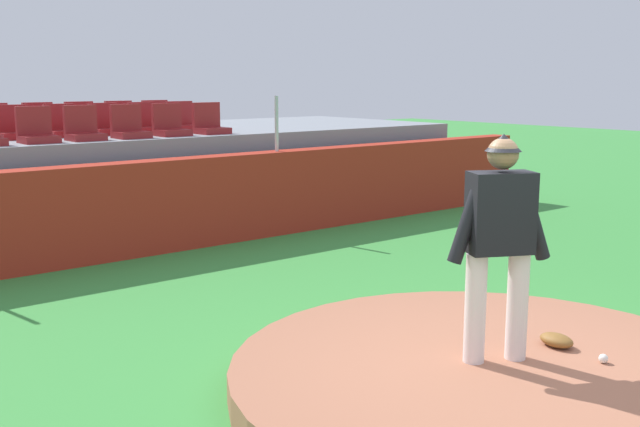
{
  "coord_description": "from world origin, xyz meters",
  "views": [
    {
      "loc": [
        -4.55,
        -3.47,
        2.43
      ],
      "look_at": [
        0.0,
        2.16,
        1.14
      ],
      "focal_mm": 42.22,
      "sensor_mm": 36.0,
      "label": 1
    }
  ],
  "objects_px": {
    "stadium_chair_3": "(129,128)",
    "stadium_chair_4": "(170,126)",
    "stadium_chair_2": "(83,129)",
    "stadium_chair_17": "(158,120)",
    "baseball": "(603,359)",
    "stadium_chair_7": "(14,128)",
    "stadium_chair_1": "(37,131)",
    "stadium_chair_14": "(41,124)",
    "fielding_glove": "(556,340)",
    "stadium_chair_15": "(82,122)",
    "stadium_chair_10": "(145,123)",
    "stadium_chair_8": "(62,126)",
    "stadium_chair_9": "(106,125)",
    "stadium_chair_11": "(182,122)",
    "pitcher": "(500,232)",
    "stadium_chair_5": "(210,124)",
    "stadium_chair_16": "(121,121)"
  },
  "relations": [
    {
      "from": "pitcher",
      "to": "stadium_chair_16",
      "type": "relative_size",
      "value": 3.58
    },
    {
      "from": "stadium_chair_7",
      "to": "stadium_chair_16",
      "type": "bearing_deg",
      "value": -156.04
    },
    {
      "from": "stadium_chair_16",
      "to": "stadium_chair_8",
      "type": "bearing_deg",
      "value": 33.83
    },
    {
      "from": "stadium_chair_4",
      "to": "stadium_chair_10",
      "type": "height_order",
      "value": "same"
    },
    {
      "from": "baseball",
      "to": "stadium_chair_11",
      "type": "height_order",
      "value": "stadium_chair_11"
    },
    {
      "from": "pitcher",
      "to": "stadium_chair_17",
      "type": "xyz_separation_m",
      "value": [
        1.63,
        8.86,
        0.44
      ]
    },
    {
      "from": "fielding_glove",
      "to": "stadium_chair_9",
      "type": "bearing_deg",
      "value": 5.69
    },
    {
      "from": "fielding_glove",
      "to": "stadium_chair_15",
      "type": "xyz_separation_m",
      "value": [
        -0.4,
        9.03,
        1.43
      ]
    },
    {
      "from": "stadium_chair_14",
      "to": "pitcher",
      "type": "bearing_deg",
      "value": 92.95
    },
    {
      "from": "stadium_chair_3",
      "to": "stadium_chair_8",
      "type": "distance_m",
      "value": 1.12
    },
    {
      "from": "pitcher",
      "to": "fielding_glove",
      "type": "xyz_separation_m",
      "value": [
        0.64,
        -0.13,
        -0.98
      ]
    },
    {
      "from": "fielding_glove",
      "to": "baseball",
      "type": "bearing_deg",
      "value": 178.33
    },
    {
      "from": "stadium_chair_8",
      "to": "stadium_chair_14",
      "type": "bearing_deg",
      "value": -88.55
    },
    {
      "from": "stadium_chair_17",
      "to": "stadium_chair_10",
      "type": "bearing_deg",
      "value": 52.17
    },
    {
      "from": "stadium_chair_8",
      "to": "stadium_chair_11",
      "type": "height_order",
      "value": "same"
    },
    {
      "from": "stadium_chair_9",
      "to": "stadium_chair_11",
      "type": "height_order",
      "value": "same"
    },
    {
      "from": "stadium_chair_2",
      "to": "stadium_chair_16",
      "type": "distance_m",
      "value": 2.28
    },
    {
      "from": "pitcher",
      "to": "stadium_chair_16",
      "type": "xyz_separation_m",
      "value": [
        0.95,
        8.88,
        0.44
      ]
    },
    {
      "from": "stadium_chair_11",
      "to": "stadium_chair_15",
      "type": "xyz_separation_m",
      "value": [
        -1.41,
        0.9,
        0.0
      ]
    },
    {
      "from": "pitcher",
      "to": "stadium_chair_5",
      "type": "height_order",
      "value": "stadium_chair_5"
    },
    {
      "from": "stadium_chair_2",
      "to": "stadium_chair_10",
      "type": "height_order",
      "value": "same"
    },
    {
      "from": "stadium_chair_7",
      "to": "stadium_chair_2",
      "type": "bearing_deg",
      "value": 129.11
    },
    {
      "from": "baseball",
      "to": "stadium_chair_4",
      "type": "distance_m",
      "value": 7.82
    },
    {
      "from": "stadium_chair_14",
      "to": "stadium_chair_15",
      "type": "bearing_deg",
      "value": -177.87
    },
    {
      "from": "stadium_chair_7",
      "to": "stadium_chair_5",
      "type": "bearing_deg",
      "value": 163.3
    },
    {
      "from": "fielding_glove",
      "to": "pitcher",
      "type": "bearing_deg",
      "value": 81.25
    },
    {
      "from": "stadium_chair_3",
      "to": "stadium_chair_9",
      "type": "height_order",
      "value": "same"
    },
    {
      "from": "stadium_chair_2",
      "to": "stadium_chair_17",
      "type": "distance_m",
      "value": 2.74
    },
    {
      "from": "stadium_chair_3",
      "to": "stadium_chair_4",
      "type": "xyz_separation_m",
      "value": [
        0.69,
        0.02,
        0.0
      ]
    },
    {
      "from": "pitcher",
      "to": "stadium_chair_14",
      "type": "bearing_deg",
      "value": 120.73
    },
    {
      "from": "stadium_chair_2",
      "to": "stadium_chair_8",
      "type": "relative_size",
      "value": 1.0
    },
    {
      "from": "pitcher",
      "to": "stadium_chair_1",
      "type": "xyz_separation_m",
      "value": [
        -1.12,
        7.08,
        0.44
      ]
    },
    {
      "from": "stadium_chair_2",
      "to": "stadium_chair_16",
      "type": "relative_size",
      "value": 1.0
    },
    {
      "from": "baseball",
      "to": "stadium_chair_5",
      "type": "relative_size",
      "value": 0.15
    },
    {
      "from": "stadium_chair_1",
      "to": "stadium_chair_10",
      "type": "bearing_deg",
      "value": -156.81
    },
    {
      "from": "stadium_chair_9",
      "to": "stadium_chair_14",
      "type": "height_order",
      "value": "same"
    },
    {
      "from": "stadium_chair_7",
      "to": "stadium_chair_15",
      "type": "xyz_separation_m",
      "value": [
        1.4,
        0.95,
        0.0
      ]
    },
    {
      "from": "fielding_glove",
      "to": "stadium_chair_2",
      "type": "xyz_separation_m",
      "value": [
        -1.09,
        7.22,
        1.43
      ]
    },
    {
      "from": "stadium_chair_1",
      "to": "stadium_chair_7",
      "type": "bearing_deg",
      "value": -87.79
    },
    {
      "from": "fielding_glove",
      "to": "stadium_chair_4",
      "type": "distance_m",
      "value": 7.38
    },
    {
      "from": "stadium_chair_3",
      "to": "stadium_chair_14",
      "type": "distance_m",
      "value": 1.93
    },
    {
      "from": "stadium_chair_10",
      "to": "stadium_chair_8",
      "type": "bearing_deg",
      "value": 0.17
    },
    {
      "from": "stadium_chair_1",
      "to": "stadium_chair_14",
      "type": "bearing_deg",
      "value": -110.35
    },
    {
      "from": "stadium_chair_2",
      "to": "stadium_chair_3",
      "type": "distance_m",
      "value": 0.7
    },
    {
      "from": "stadium_chair_1",
      "to": "stadium_chair_7",
      "type": "relative_size",
      "value": 1.0
    },
    {
      "from": "fielding_glove",
      "to": "stadium_chair_3",
      "type": "height_order",
      "value": "stadium_chair_3"
    },
    {
      "from": "fielding_glove",
      "to": "stadium_chair_8",
      "type": "bearing_deg",
      "value": 10.61
    },
    {
      "from": "baseball",
      "to": "stadium_chair_7",
      "type": "height_order",
      "value": "stadium_chair_7"
    },
    {
      "from": "pitcher",
      "to": "baseball",
      "type": "height_order",
      "value": "pitcher"
    },
    {
      "from": "stadium_chair_11",
      "to": "stadium_chair_14",
      "type": "xyz_separation_m",
      "value": [
        -2.11,
        0.87,
        0.0
      ]
    }
  ]
}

